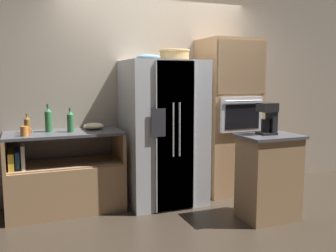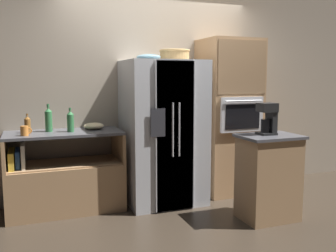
# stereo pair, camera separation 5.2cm
# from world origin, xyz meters

# --- Properties ---
(ground_plane) EXTENTS (20.00, 20.00, 0.00)m
(ground_plane) POSITION_xyz_m (0.00, 0.00, 0.00)
(ground_plane) COLOR #382D23
(wall_back) EXTENTS (12.00, 0.06, 2.80)m
(wall_back) POSITION_xyz_m (0.00, 0.52, 1.40)
(wall_back) COLOR tan
(wall_back) RESTS_ON ground_plane
(counter_left) EXTENTS (1.28, 0.61, 0.91)m
(counter_left) POSITION_xyz_m (-1.22, 0.18, 0.33)
(counter_left) COLOR #A87F56
(counter_left) RESTS_ON ground_plane
(refrigerator) EXTENTS (0.92, 0.83, 1.72)m
(refrigerator) POSITION_xyz_m (-0.06, 0.09, 0.86)
(refrigerator) COLOR silver
(refrigerator) RESTS_ON ground_plane
(wall_oven) EXTENTS (0.71, 0.69, 2.00)m
(wall_oven) POSITION_xyz_m (0.89, 0.17, 1.01)
(wall_oven) COLOR #A87F56
(wall_oven) RESTS_ON ground_plane
(island_counter) EXTENTS (0.63, 0.47, 0.92)m
(island_counter) POSITION_xyz_m (0.79, -0.86, 0.46)
(island_counter) COLOR #A87F56
(island_counter) RESTS_ON ground_plane
(wicker_basket) EXTENTS (0.38, 0.38, 0.14)m
(wicker_basket) POSITION_xyz_m (0.13, 0.18, 1.79)
(wicker_basket) COLOR tan
(wicker_basket) RESTS_ON refrigerator
(fruit_bowl) EXTENTS (0.28, 0.28, 0.07)m
(fruit_bowl) POSITION_xyz_m (-0.24, 0.07, 1.75)
(fruit_bowl) COLOR #668C99
(fruit_bowl) RESTS_ON refrigerator
(bottle_tall) EXTENTS (0.08, 0.08, 0.27)m
(bottle_tall) POSITION_xyz_m (-1.14, 0.15, 1.03)
(bottle_tall) COLOR #33723F
(bottle_tall) RESTS_ON counter_left
(bottle_short) EXTENTS (0.08, 0.08, 0.31)m
(bottle_short) POSITION_xyz_m (-1.37, 0.26, 1.05)
(bottle_short) COLOR #33723F
(bottle_short) RESTS_ON counter_left
(bottle_wide) EXTENTS (0.07, 0.07, 0.21)m
(bottle_wide) POSITION_xyz_m (-1.59, 0.23, 1.01)
(bottle_wide) COLOR brown
(bottle_wide) RESTS_ON counter_left
(mug) EXTENTS (0.12, 0.08, 0.10)m
(mug) POSITION_xyz_m (-1.62, 0.03, 0.96)
(mug) COLOR orange
(mug) RESTS_ON counter_left
(mixing_bowl) EXTENTS (0.23, 0.23, 0.08)m
(mixing_bowl) POSITION_xyz_m (-0.86, 0.27, 0.95)
(mixing_bowl) COLOR beige
(mixing_bowl) RESTS_ON counter_left
(coffee_maker) EXTENTS (0.18, 0.16, 0.34)m
(coffee_maker) POSITION_xyz_m (0.80, -0.82, 1.10)
(coffee_maker) COLOR black
(coffee_maker) RESTS_ON island_counter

